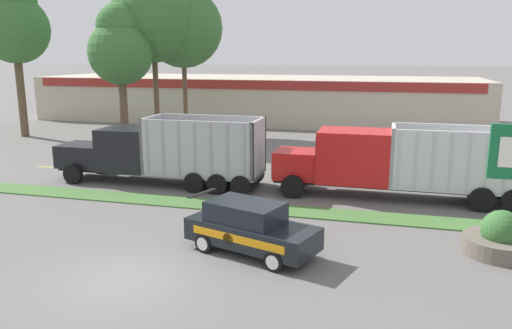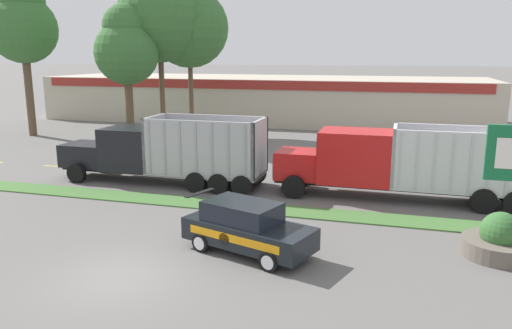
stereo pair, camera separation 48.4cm
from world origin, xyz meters
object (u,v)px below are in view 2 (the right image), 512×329
object	(u,v)px
rally_car	(247,227)
stone_planter	(500,241)
dump_truck_mid	(375,163)
dump_truck_lead	(148,153)

from	to	relation	value
rally_car	stone_planter	bearing A→B (deg)	14.03
dump_truck_mid	rally_car	bearing A→B (deg)	-114.93
dump_truck_mid	stone_planter	distance (m)	7.58
dump_truck_lead	rally_car	world-z (taller)	dump_truck_lead
dump_truck_mid	dump_truck_lead	bearing A→B (deg)	-178.77
dump_truck_mid	stone_planter	world-z (taller)	dump_truck_mid
dump_truck_lead	dump_truck_mid	bearing A→B (deg)	1.23
dump_truck_mid	stone_planter	xyz separation A→B (m)	(4.45, -6.02, -1.15)
dump_truck_mid	rally_car	world-z (taller)	dump_truck_mid
stone_planter	dump_truck_mid	bearing A→B (deg)	126.43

